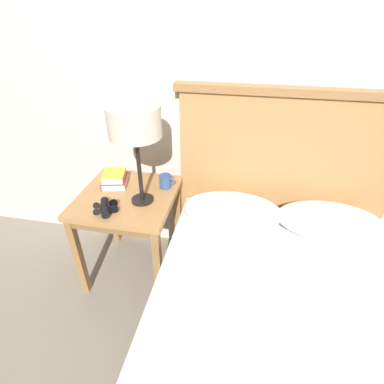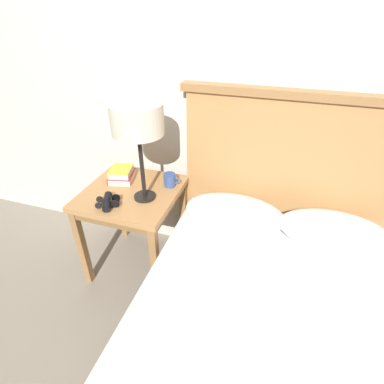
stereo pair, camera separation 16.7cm
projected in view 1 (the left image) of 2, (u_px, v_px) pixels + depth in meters
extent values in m
plane|color=gray|center=(195.00, 366.00, 1.58)|extent=(20.00, 20.00, 0.00)
cube|color=beige|center=(228.00, 70.00, 1.70)|extent=(8.00, 0.06, 2.60)
cube|color=#AD7A47|center=(127.00, 197.00, 1.85)|extent=(0.58, 0.58, 0.04)
cube|color=brown|center=(128.00, 203.00, 1.87)|extent=(0.55, 0.55, 0.05)
cube|color=olive|center=(79.00, 257.00, 1.84)|extent=(0.04, 0.04, 0.59)
cube|color=olive|center=(158.00, 269.00, 1.76)|extent=(0.04, 0.04, 0.59)
cube|color=olive|center=(113.00, 210.00, 2.27)|extent=(0.04, 0.04, 0.59)
cube|color=olive|center=(178.00, 217.00, 2.18)|extent=(0.04, 0.04, 0.59)
cube|color=brown|center=(273.00, 372.00, 1.44)|extent=(1.24, 1.80, 0.23)
cube|color=silver|center=(281.00, 344.00, 1.32)|extent=(1.21, 1.76, 0.24)
cube|color=silver|center=(279.00, 236.00, 1.73)|extent=(1.19, 0.28, 0.01)
cube|color=#AD7A47|center=(279.00, 188.00, 1.95)|extent=(1.30, 0.06, 1.19)
cube|color=olive|center=(297.00, 91.00, 1.62)|extent=(1.36, 0.10, 0.04)
ellipsoid|color=white|center=(232.00, 210.00, 1.83)|extent=(0.60, 0.36, 0.15)
ellipsoid|color=white|center=(330.00, 221.00, 1.73)|extent=(0.60, 0.36, 0.15)
cylinder|color=black|center=(143.00, 199.00, 1.78)|extent=(0.13, 0.13, 0.01)
cylinder|color=black|center=(139.00, 169.00, 1.67)|extent=(0.02, 0.02, 0.39)
cylinder|color=beige|center=(134.00, 121.00, 1.52)|extent=(0.28, 0.28, 0.16)
cube|color=silver|center=(115.00, 181.00, 1.93)|extent=(0.18, 0.20, 0.04)
cube|color=#B2282D|center=(115.00, 178.00, 1.92)|extent=(0.18, 0.21, 0.00)
cube|color=#B2282D|center=(104.00, 181.00, 1.93)|extent=(0.05, 0.18, 0.04)
cube|color=silver|center=(114.00, 176.00, 1.91)|extent=(0.16, 0.18, 0.04)
cube|color=gold|center=(114.00, 173.00, 1.90)|extent=(0.16, 0.18, 0.00)
cube|color=gold|center=(104.00, 176.00, 1.90)|extent=(0.04, 0.15, 0.04)
cylinder|color=black|center=(105.00, 211.00, 1.66)|extent=(0.08, 0.10, 0.04)
cylinder|color=black|center=(114.00, 209.00, 1.67)|extent=(0.05, 0.03, 0.05)
cylinder|color=black|center=(96.00, 212.00, 1.64)|extent=(0.04, 0.03, 0.04)
cylinder|color=black|center=(105.00, 204.00, 1.71)|extent=(0.08, 0.10, 0.04)
cylinder|color=black|center=(113.00, 203.00, 1.72)|extent=(0.05, 0.03, 0.05)
cylinder|color=black|center=(96.00, 206.00, 1.70)|extent=(0.04, 0.03, 0.04)
cube|color=black|center=(105.00, 206.00, 1.68)|extent=(0.07, 0.06, 0.01)
cylinder|color=black|center=(105.00, 206.00, 1.67)|extent=(0.02, 0.02, 0.02)
cylinder|color=#334C84|center=(165.00, 181.00, 1.89)|extent=(0.08, 0.08, 0.08)
torus|color=#334C84|center=(172.00, 181.00, 1.88)|extent=(0.05, 0.01, 0.05)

